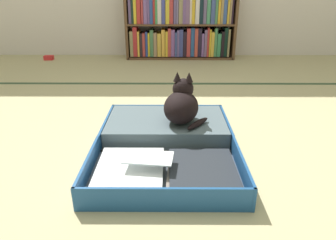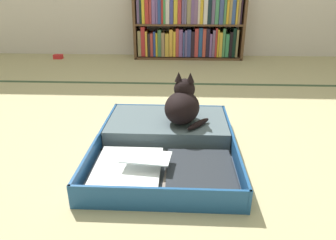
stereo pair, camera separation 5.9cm
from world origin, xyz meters
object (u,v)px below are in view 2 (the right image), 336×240
Objects in this scene: bookshelf at (189,26)px; black_cat at (183,105)px; open_suitcase at (166,140)px; small_red_pouch at (58,57)px.

black_cat is at bearing -91.57° from bookshelf.
open_suitcase is (-0.14, -2.23, -0.33)m from bookshelf.
open_suitcase is at bearing -56.40° from small_red_pouch.
open_suitcase is at bearing -93.70° from bookshelf.
small_red_pouch is at bearing 123.60° from open_suitcase.
open_suitcase is 2.52m from small_red_pouch.
black_cat reaches higher than open_suitcase.
open_suitcase is 3.10× the size of black_cat.
small_red_pouch is at bearing 126.59° from black_cat.
small_red_pouch is (-1.40, 2.10, -0.02)m from open_suitcase.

